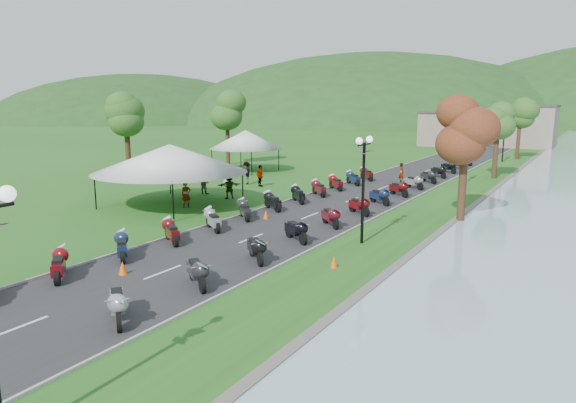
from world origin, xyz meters
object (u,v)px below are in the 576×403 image
Objects in this scene: vendor_tent_main at (171,175)px; pedestrian_c at (247,184)px; pedestrian_a at (187,208)px; pedestrian_b at (205,194)px.

pedestrian_c is at bearing 96.79° from vendor_tent_main.
pedestrian_b reaches higher than pedestrian_a.
pedestrian_a is 5.15m from pedestrian_b.
pedestrian_a is 0.91× the size of pedestrian_c.
vendor_tent_main is 3.79× the size of pedestrian_b.
pedestrian_b is 5.35m from pedestrian_c.
pedestrian_c is at bearing -89.60° from pedestrian_b.
vendor_tent_main is 5.15m from pedestrian_b.
vendor_tent_main is 3.57× the size of pedestrian_c.
pedestrian_b is 0.94× the size of pedestrian_c.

